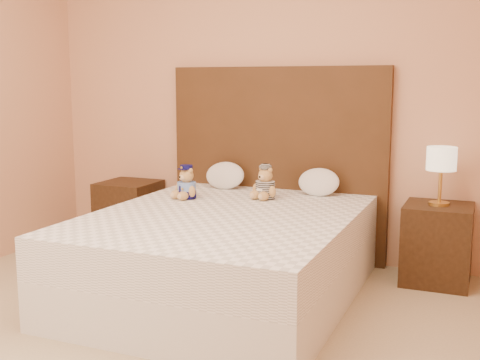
{
  "coord_description": "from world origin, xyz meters",
  "views": [
    {
      "loc": [
        1.55,
        -2.24,
        1.38
      ],
      "look_at": [
        0.0,
        1.45,
        0.73
      ],
      "focal_mm": 45.0,
      "sensor_mm": 36.0,
      "label": 1
    }
  ],
  "objects_px": {
    "nightstand_right": "(437,244)",
    "teddy_police": "(187,182)",
    "teddy_prisoner": "(265,182)",
    "nightstand_left": "(129,214)",
    "pillow_left": "(225,174)",
    "pillow_right": "(319,181)",
    "lamp": "(441,162)",
    "bed": "(225,254)"
  },
  "relations": [
    {
      "from": "teddy_police",
      "to": "pillow_left",
      "type": "relative_size",
      "value": 0.75
    },
    {
      "from": "lamp",
      "to": "pillow_left",
      "type": "height_order",
      "value": "lamp"
    },
    {
      "from": "nightstand_right",
      "to": "teddy_police",
      "type": "height_order",
      "value": "teddy_police"
    },
    {
      "from": "teddy_prisoner",
      "to": "pillow_left",
      "type": "height_order",
      "value": "teddy_prisoner"
    },
    {
      "from": "nightstand_right",
      "to": "bed",
      "type": "bearing_deg",
      "value": -147.38
    },
    {
      "from": "pillow_left",
      "to": "pillow_right",
      "type": "bearing_deg",
      "value": 0.0
    },
    {
      "from": "nightstand_right",
      "to": "pillow_right",
      "type": "relative_size",
      "value": 1.78
    },
    {
      "from": "lamp",
      "to": "teddy_police",
      "type": "xyz_separation_m",
      "value": [
        -1.7,
        -0.46,
        -0.18
      ]
    },
    {
      "from": "lamp",
      "to": "teddy_police",
      "type": "bearing_deg",
      "value": -164.93
    },
    {
      "from": "nightstand_right",
      "to": "pillow_right",
      "type": "bearing_deg",
      "value": 178.0
    },
    {
      "from": "bed",
      "to": "lamp",
      "type": "bearing_deg",
      "value": 32.62
    },
    {
      "from": "teddy_police",
      "to": "teddy_prisoner",
      "type": "xyz_separation_m",
      "value": [
        0.53,
        0.21,
        -0.0
      ]
    },
    {
      "from": "nightstand_left",
      "to": "pillow_left",
      "type": "distance_m",
      "value": 0.96
    },
    {
      "from": "nightstand_right",
      "to": "pillow_left",
      "type": "height_order",
      "value": "pillow_left"
    },
    {
      "from": "nightstand_left",
      "to": "nightstand_right",
      "type": "distance_m",
      "value": 2.5
    },
    {
      "from": "lamp",
      "to": "pillow_left",
      "type": "bearing_deg",
      "value": 178.94
    },
    {
      "from": "lamp",
      "to": "teddy_prisoner",
      "type": "xyz_separation_m",
      "value": [
        -1.18,
        -0.25,
        -0.18
      ]
    },
    {
      "from": "pillow_right",
      "to": "lamp",
      "type": "bearing_deg",
      "value": -2.0
    },
    {
      "from": "teddy_police",
      "to": "pillow_right",
      "type": "relative_size",
      "value": 0.77
    },
    {
      "from": "lamp",
      "to": "pillow_left",
      "type": "xyz_separation_m",
      "value": [
        -1.62,
        0.03,
        -0.19
      ]
    },
    {
      "from": "nightstand_left",
      "to": "teddy_prisoner",
      "type": "distance_m",
      "value": 1.4
    },
    {
      "from": "pillow_left",
      "to": "lamp",
      "type": "bearing_deg",
      "value": -1.06
    },
    {
      "from": "pillow_left",
      "to": "pillow_right",
      "type": "relative_size",
      "value": 1.04
    },
    {
      "from": "bed",
      "to": "lamp",
      "type": "height_order",
      "value": "lamp"
    },
    {
      "from": "teddy_police",
      "to": "pillow_right",
      "type": "bearing_deg",
      "value": 51.54
    },
    {
      "from": "teddy_police",
      "to": "teddy_prisoner",
      "type": "height_order",
      "value": "teddy_police"
    },
    {
      "from": "teddy_prisoner",
      "to": "nightstand_right",
      "type": "bearing_deg",
      "value": 30.24
    },
    {
      "from": "nightstand_left",
      "to": "lamp",
      "type": "bearing_deg",
      "value": 0.0
    },
    {
      "from": "nightstand_left",
      "to": "nightstand_right",
      "type": "bearing_deg",
      "value": 0.0
    },
    {
      "from": "nightstand_right",
      "to": "pillow_right",
      "type": "distance_m",
      "value": 0.94
    },
    {
      "from": "lamp",
      "to": "pillow_right",
      "type": "height_order",
      "value": "lamp"
    },
    {
      "from": "lamp",
      "to": "pillow_left",
      "type": "distance_m",
      "value": 1.63
    },
    {
      "from": "bed",
      "to": "nightstand_right",
      "type": "bearing_deg",
      "value": 32.62
    },
    {
      "from": "pillow_left",
      "to": "pillow_right",
      "type": "xyz_separation_m",
      "value": [
        0.76,
        0.0,
        -0.0
      ]
    },
    {
      "from": "teddy_police",
      "to": "pillow_right",
      "type": "height_order",
      "value": "teddy_police"
    },
    {
      "from": "teddy_police",
      "to": "lamp",
      "type": "bearing_deg",
      "value": 36.59
    },
    {
      "from": "lamp",
      "to": "teddy_police",
      "type": "distance_m",
      "value": 1.77
    },
    {
      "from": "bed",
      "to": "teddy_police",
      "type": "xyz_separation_m",
      "value": [
        -0.45,
        0.34,
        0.4
      ]
    },
    {
      "from": "nightstand_right",
      "to": "teddy_prisoner",
      "type": "bearing_deg",
      "value": -168.01
    },
    {
      "from": "teddy_prisoner",
      "to": "bed",
      "type": "bearing_deg",
      "value": -79.34
    },
    {
      "from": "nightstand_right",
      "to": "lamp",
      "type": "xyz_separation_m",
      "value": [
        -0.0,
        0.0,
        0.57
      ]
    },
    {
      "from": "pillow_left",
      "to": "pillow_right",
      "type": "distance_m",
      "value": 0.76
    }
  ]
}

